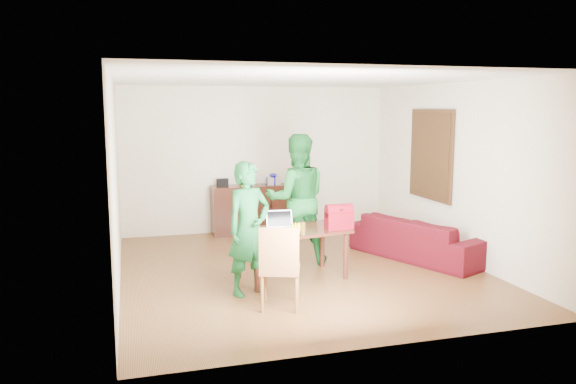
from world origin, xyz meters
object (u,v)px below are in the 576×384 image
object	(u,v)px
person_near	(249,229)
bottle	(303,228)
table	(292,235)
sofa	(419,238)
laptop	(282,227)
chair	(280,284)
red_bag	(339,219)
person_far	(297,199)

from	to	relation	value
person_near	bottle	bearing A→B (deg)	-15.33
table	sofa	world-z (taller)	table
table	laptop	world-z (taller)	laptop
table	sofa	bearing A→B (deg)	3.07
chair	bottle	distance (m)	1.00
person_near	sofa	world-z (taller)	person_near
table	chair	world-z (taller)	chair
red_bag	person_far	bearing A→B (deg)	111.85
laptop	sofa	distance (m)	2.43
table	person_near	size ratio (longest dim) A/B	0.94
bottle	table	bearing A→B (deg)	96.84
person_far	bottle	world-z (taller)	person_far
table	person_far	world-z (taller)	person_far
person_far	red_bag	size ratio (longest dim) A/B	5.34
table	sofa	xyz separation A→B (m)	(2.19, 0.48, -0.29)
chair	sofa	bearing A→B (deg)	49.23
chair	person_near	size ratio (longest dim) A/B	0.60
person_near	red_bag	xyz separation A→B (m)	(1.32, 0.32, -0.02)
bottle	sofa	bearing A→B (deg)	21.09
person_far	red_bag	bearing A→B (deg)	118.51
chair	laptop	bearing A→B (deg)	92.64
person_near	laptop	distance (m)	0.68
bottle	sofa	distance (m)	2.35
chair	sofa	world-z (taller)	chair
red_bag	sofa	bearing A→B (deg)	22.77
laptop	bottle	xyz separation A→B (m)	(0.20, -0.31, 0.05)
laptop	sofa	xyz separation A→B (m)	(2.34, 0.52, -0.41)
table	bottle	size ratio (longest dim) A/B	8.18
table	person_far	bearing A→B (deg)	59.44
person_near	table	bearing A→B (deg)	10.07
chair	sofa	distance (m)	3.06
chair	table	bearing A→B (deg)	85.77
person_far	chair	bearing A→B (deg)	75.87
table	bottle	bearing A→B (deg)	-92.37
chair	person_near	xyz separation A→B (m)	(-0.23, 0.61, 0.54)
person_far	bottle	bearing A→B (deg)	85.39
table	red_bag	world-z (taller)	red_bag
laptop	red_bag	world-z (taller)	red_bag
table	laptop	xyz separation A→B (m)	(-0.16, -0.04, 0.13)
red_bag	chair	bearing A→B (deg)	-137.51
chair	bottle	world-z (taller)	chair
person_near	red_bag	size ratio (longest dim) A/B	4.60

